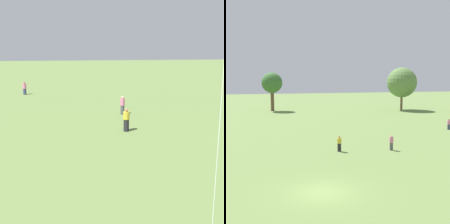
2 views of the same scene
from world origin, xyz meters
The scene contains 6 objects.
ground_plane centered at (0.00, 0.00, 0.00)m, with size 240.00×240.00×0.00m, color olive.
tree_1 centered at (-1.77, 52.21, 6.35)m, with size 4.68×4.68×8.80m.
tree_2 centered at (27.91, 47.06, 6.48)m, with size 7.01×7.01×10.00m.
person_0 centered at (3.95, 11.18, 0.82)m, with size 0.65×0.65×1.69m.
person_2 centered at (9.61, 10.36, 0.84)m, with size 0.47×0.47×1.70m.
person_3 centered at (23.25, 20.47, 0.78)m, with size 0.68×0.68×1.62m.
Camera 2 is at (-3.90, -20.67, 8.13)m, focal length 50.00 mm.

